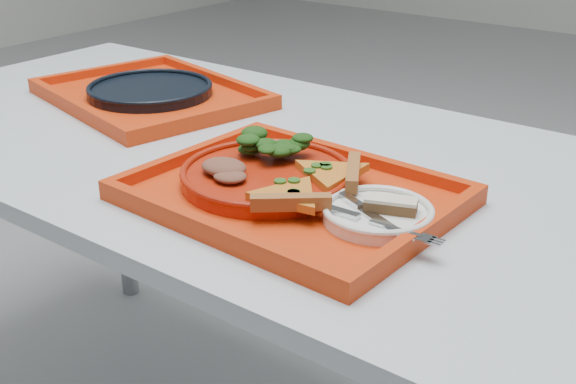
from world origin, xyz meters
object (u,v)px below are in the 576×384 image
(dessert_bar, at_px, (391,205))
(navy_plate, at_px, (150,91))
(tray_far, at_px, (151,98))
(dinner_plate, at_px, (267,178))
(tray_main, at_px, (292,198))

(dessert_bar, bearing_deg, navy_plate, 141.59)
(tray_far, xyz_separation_m, dinner_plate, (0.49, -0.22, 0.02))
(navy_plate, bearing_deg, tray_main, -22.79)
(tray_far, bearing_deg, navy_plate, 0.00)
(dinner_plate, height_order, dessert_bar, dessert_bar)
(dinner_plate, distance_m, navy_plate, 0.53)
(navy_plate, xyz_separation_m, dessert_bar, (0.70, -0.22, 0.02))
(dinner_plate, height_order, navy_plate, dinner_plate)
(tray_far, bearing_deg, dinner_plate, -10.51)
(tray_main, distance_m, tray_far, 0.59)
(dinner_plate, distance_m, dessert_bar, 0.21)
(tray_main, bearing_deg, navy_plate, 159.69)
(tray_main, bearing_deg, dinner_plate, 172.17)
(tray_main, bearing_deg, dessert_bar, 6.19)
(dessert_bar, bearing_deg, tray_far, 141.59)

